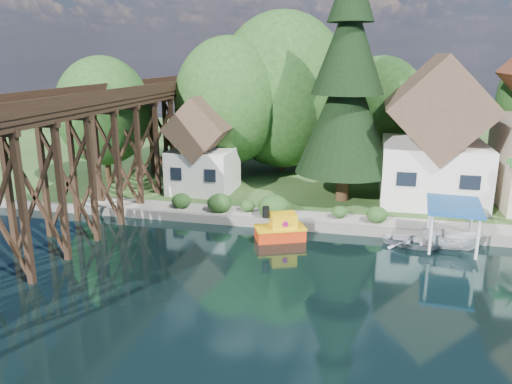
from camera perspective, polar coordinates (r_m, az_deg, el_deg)
ground at (r=26.28m, az=6.82°, el=-10.44°), size 140.00×140.00×0.00m
bank at (r=58.67m, az=10.68°, el=4.18°), size 140.00×52.00×0.50m
seawall at (r=33.49m, az=15.27°, el=-4.51°), size 60.00×0.40×0.62m
promenade at (r=34.80m, az=18.53°, el=-3.64°), size 50.00×2.60×0.06m
trestle_bridge at (r=34.63m, az=-19.15°, el=4.48°), size 4.12×44.18×9.30m
house_left at (r=40.31m, az=19.73°, el=5.56°), size 7.64×8.64×11.02m
shed at (r=41.04m, az=-6.07°, el=4.68°), size 5.09×5.40×7.85m
bg_trees at (r=45.01m, az=11.58°, el=9.85°), size 49.90×13.30×10.57m
shrubs at (r=35.05m, az=1.16°, el=-1.47°), size 15.76×2.47×1.70m
conifer at (r=38.00m, az=10.39°, el=11.92°), size 7.39×7.39×18.18m
tugboat at (r=31.89m, az=2.83°, el=-4.26°), size 3.58×2.83×2.29m
boat_white_a at (r=32.38m, az=17.47°, el=-5.26°), size 4.14×3.40×0.75m
boat_canopy at (r=32.29m, az=21.45°, el=-4.09°), size 3.67×4.65×2.85m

